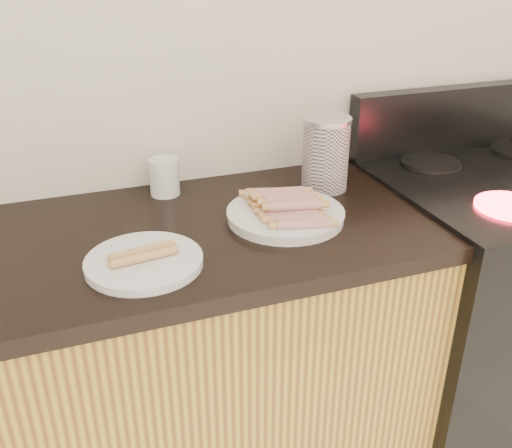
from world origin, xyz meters
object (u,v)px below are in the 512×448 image
object	(u,v)px
main_plate	(285,216)
mug	(164,177)
side_plate	(144,262)
canister	(326,153)
stove	(487,308)

from	to	relation	value
main_plate	mug	xyz separation A→B (m)	(-0.25, 0.26, 0.04)
side_plate	mug	size ratio (longest dim) A/B	2.50
main_plate	side_plate	size ratio (longest dim) A/B	1.15
canister	side_plate	bearing A→B (deg)	-154.87
stove	main_plate	world-z (taller)	main_plate
side_plate	canister	size ratio (longest dim) A/B	1.24
mug	main_plate	bearing A→B (deg)	-46.46
side_plate	canister	world-z (taller)	canister
mug	canister	bearing A→B (deg)	-14.21
stove	canister	bearing A→B (deg)	165.88
stove	canister	size ratio (longest dim) A/B	4.53
stove	main_plate	distance (m)	0.86
mug	stove	bearing A→B (deg)	-14.16
stove	mug	bearing A→B (deg)	165.84
side_plate	mug	bearing A→B (deg)	71.53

